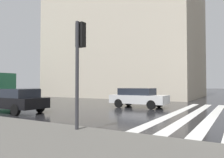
{
  "coord_description": "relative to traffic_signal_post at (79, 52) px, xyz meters",
  "views": [
    {
      "loc": [
        -9.13,
        -0.24,
        1.62
      ],
      "look_at": [
        2.93,
        6.88,
        2.03
      ],
      "focal_mm": 34.53,
      "sensor_mm": 36.0,
      "label": 1
    }
  ],
  "objects": [
    {
      "name": "haussmann_block_mid",
      "position": [
        22.97,
        9.95,
        9.93
      ],
      "size": [
        14.16,
        20.65,
        25.92
      ],
      "color": "beige",
      "rests_on": "ground_plane"
    },
    {
      "name": "car_white",
      "position": [
        8.89,
        1.7,
        -2.01
      ],
      "size": [
        1.85,
        4.1,
        1.41
      ],
      "color": "silver",
      "rests_on": "ground_plane"
    },
    {
      "name": "zebra_crossing",
      "position": [
        7.39,
        -3.47,
        -2.76
      ],
      "size": [
        13.0,
        4.5,
        0.01
      ],
      "color": "silver",
      "rests_on": "ground_plane"
    },
    {
      "name": "traffic_signal_post",
      "position": [
        0.0,
        0.0,
        0.0
      ],
      "size": [
        0.44,
        0.3,
        3.63
      ],
      "color": "#333338",
      "rests_on": "sidewalk_pavement"
    },
    {
      "name": "car_black",
      "position": [
        2.39,
        6.82,
        -2.01
      ],
      "size": [
        1.85,
        4.1,
        1.41
      ],
      "color": "black",
      "rests_on": "ground_plane"
    }
  ]
}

